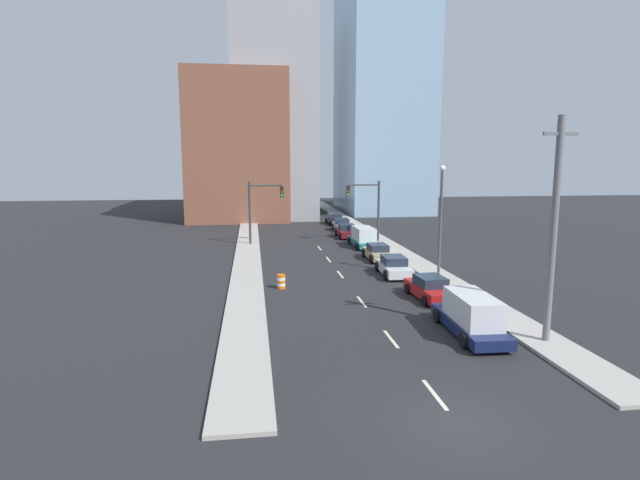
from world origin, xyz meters
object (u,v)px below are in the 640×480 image
(sedan_silver, at_px, (342,225))
(traffic_signal_left, at_px, (259,205))
(sedan_red, at_px, (430,288))
(traffic_signal_right, at_px, (370,204))
(street_lamp, at_px, (441,213))
(box_truck_teal, at_px, (363,237))
(sedan_maroon, at_px, (347,231))
(utility_pole_right_near, at_px, (554,230))
(sedan_black, at_px, (335,219))
(traffic_barrel, at_px, (281,281))
(sedan_white, at_px, (394,266))
(sedan_tan, at_px, (378,252))
(box_truck_navy, at_px, (471,315))

(sedan_silver, bearing_deg, traffic_signal_left, -136.76)
(sedan_red, bearing_deg, traffic_signal_right, 83.45)
(street_lamp, bearing_deg, box_truck_teal, 99.81)
(box_truck_teal, distance_m, sedan_maroon, 6.25)
(traffic_signal_left, height_order, box_truck_teal, traffic_signal_left)
(traffic_signal_left, distance_m, utility_pole_right_near, 32.20)
(sedan_black, bearing_deg, traffic_barrel, -107.02)
(traffic_barrel, xyz_separation_m, box_truck_teal, (9.00, 15.35, 0.46))
(sedan_red, xyz_separation_m, sedan_white, (-0.41, 6.55, 0.02))
(utility_pole_right_near, relative_size, box_truck_teal, 1.77)
(traffic_signal_left, bearing_deg, sedan_tan, -42.51)
(sedan_white, bearing_deg, traffic_signal_right, 85.75)
(sedan_tan, bearing_deg, sedan_maroon, 90.77)
(traffic_signal_left, distance_m, box_truck_teal, 10.88)
(utility_pole_right_near, bearing_deg, sedan_black, 93.03)
(traffic_barrel, bearing_deg, box_truck_teal, 59.62)
(street_lamp, xyz_separation_m, box_truck_navy, (-2.83, -11.61, -3.72))
(box_truck_navy, bearing_deg, sedan_silver, 91.65)
(sedan_red, bearing_deg, sedan_tan, 87.44)
(street_lamp, bearing_deg, sedan_maroon, 98.20)
(traffic_signal_left, height_order, utility_pole_right_near, utility_pole_right_near)
(traffic_barrel, distance_m, box_truck_navy, 13.32)
(utility_pole_right_near, relative_size, traffic_barrel, 10.84)
(traffic_signal_right, relative_size, sedan_white, 1.33)
(box_truck_navy, bearing_deg, traffic_barrel, 132.35)
(utility_pole_right_near, xyz_separation_m, box_truck_teal, (-2.52, 27.10, -4.34))
(utility_pole_right_near, relative_size, sedan_tan, 2.33)
(box_truck_navy, height_order, sedan_silver, box_truck_navy)
(sedan_white, xyz_separation_m, sedan_maroon, (0.02, 18.73, 0.01))
(street_lamp, bearing_deg, sedan_silver, 95.43)
(street_lamp, distance_m, sedan_black, 32.27)
(sedan_silver, bearing_deg, sedan_maroon, -94.14)
(sedan_white, distance_m, sedan_black, 30.53)
(traffic_barrel, height_order, sedan_black, sedan_black)
(box_truck_navy, xyz_separation_m, sedan_tan, (0.20, 18.95, -0.34))
(sedan_maroon, relative_size, sedan_black, 0.92)
(utility_pole_right_near, height_order, sedan_maroon, utility_pole_right_near)
(traffic_signal_right, height_order, sedan_silver, traffic_signal_right)
(street_lamp, xyz_separation_m, sedan_tan, (-2.63, 7.34, -4.06))
(sedan_red, relative_size, sedan_black, 0.95)
(sedan_red, bearing_deg, utility_pole_right_near, -75.05)
(sedan_white, bearing_deg, box_truck_teal, 89.88)
(sedan_white, xyz_separation_m, sedan_silver, (0.48, 24.25, 0.03))
(sedan_red, distance_m, sedan_black, 37.07)
(box_truck_teal, bearing_deg, sedan_silver, 89.29)
(sedan_red, distance_m, sedan_silver, 30.80)
(box_truck_navy, distance_m, sedan_red, 6.50)
(sedan_maroon, distance_m, sedan_black, 11.81)
(sedan_red, height_order, sedan_white, sedan_white)
(traffic_barrel, distance_m, sedan_maroon, 23.19)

